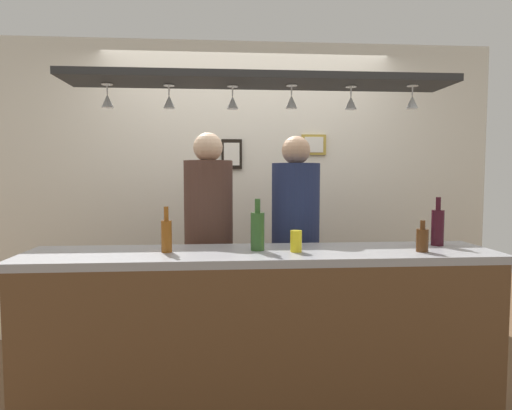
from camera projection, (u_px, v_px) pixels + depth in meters
ground_plane at (257, 391)px, 2.96m from camera, size 8.00×8.00×0.00m
back_wall at (247, 190)px, 3.96m from camera, size 4.40×0.06×2.60m
bar_counter at (265, 315)px, 2.41m from camera, size 2.70×0.55×1.01m
overhead_glass_rack at (261, 80)px, 2.52m from camera, size 2.20×0.36×0.04m
hanging_wineglass_far_left at (107, 100)px, 2.52m from camera, size 0.07×0.07×0.13m
hanging_wineglass_left at (169, 101)px, 2.55m from camera, size 0.07×0.07×0.13m
hanging_wineglass_center_left at (233, 102)px, 2.58m from camera, size 0.07×0.07×0.13m
hanging_wineglass_center at (291, 101)px, 2.56m from camera, size 0.07×0.07×0.13m
hanging_wineglass_center_right at (351, 102)px, 2.59m from camera, size 0.07×0.07×0.13m
hanging_wineglass_right at (412, 101)px, 2.56m from camera, size 0.07×0.07×0.13m
person_middle_brown_shirt at (209, 231)px, 3.11m from camera, size 0.34×0.34×1.74m
person_right_navy_shirt at (295, 232)px, 3.16m from camera, size 0.34×0.34×1.72m
bottle_wine_dark_red at (438, 226)px, 2.73m from camera, size 0.08×0.08×0.30m
bottle_beer_amber_tall at (167, 235)px, 2.50m from camera, size 0.06×0.06×0.26m
bottle_beer_brown_stubby at (422, 239)px, 2.51m from camera, size 0.07×0.07×0.18m
bottle_champagne_green at (258, 230)px, 2.56m from camera, size 0.08×0.08×0.30m
drink_can at (296, 241)px, 2.51m from camera, size 0.07×0.07×0.12m
picture_frame_crest at (232, 154)px, 3.88m from camera, size 0.18×0.02×0.26m
picture_frame_upper_small at (314, 145)px, 3.93m from camera, size 0.22×0.02×0.18m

